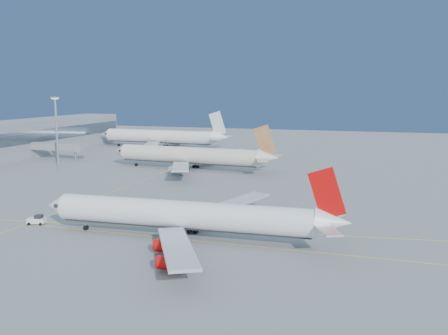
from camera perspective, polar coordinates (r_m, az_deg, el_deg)
ground at (r=106.49m, az=0.37°, el=-6.32°), size 500.00×500.00×0.00m
terminal at (r=234.74m, az=-20.77°, el=3.32°), size 18.40×110.00×15.00m
jet_bridge at (r=211.52m, az=-18.27°, el=2.26°), size 23.60×3.60×6.90m
taxiway_lines at (r=117.21m, az=-5.61°, el=-4.94°), size 118.86×140.00×0.02m
airliner_virgin at (r=94.45m, az=-4.11°, el=-5.51°), size 60.39×54.27×14.91m
airliner_etihad at (r=175.50m, az=-3.70°, el=1.38°), size 63.75×58.76×16.63m
airliner_third at (r=242.08m, az=-7.05°, el=3.52°), size 68.27×62.97×18.32m
pushback_tug at (r=112.07m, az=-20.60°, el=-5.63°), size 3.92×2.88×2.02m
light_mast at (r=179.07m, az=-18.60°, el=4.32°), size 2.21×2.21×25.61m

